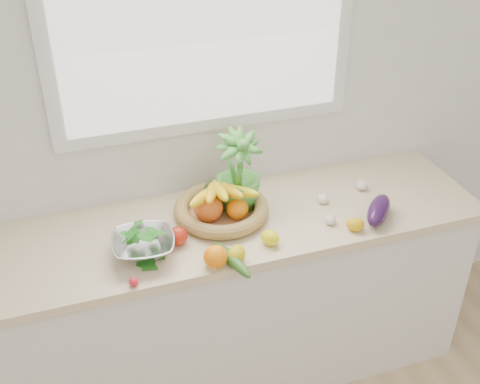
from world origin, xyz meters
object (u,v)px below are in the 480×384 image
object	(u,v)px
apple	(178,236)
fruit_basket	(220,205)
colander_with_spinach	(143,242)
potted_herb	(238,172)
cucumber	(232,260)
eggplant	(379,210)

from	to	relation	value
apple	fruit_basket	distance (m)	0.26
fruit_basket	colander_with_spinach	world-z (taller)	fruit_basket
apple	potted_herb	size ratio (longest dim) A/B	0.22
cucumber	colander_with_spinach	world-z (taller)	colander_with_spinach
apple	colander_with_spinach	distance (m)	0.15
apple	eggplant	xyz separation A→B (m)	(0.85, -0.10, 0.01)
apple	cucumber	world-z (taller)	apple
apple	colander_with_spinach	size ratio (longest dim) A/B	0.28
apple	fruit_basket	world-z (taller)	fruit_basket
apple	potted_herb	xyz separation A→B (m)	(0.31, 0.16, 0.15)
eggplant	fruit_basket	bearing A→B (deg)	159.25
eggplant	cucumber	world-z (taller)	eggplant
apple	eggplant	size ratio (longest dim) A/B	0.35
eggplant	fruit_basket	distance (m)	0.67
apple	cucumber	bearing A→B (deg)	-49.19
eggplant	colander_with_spinach	distance (m)	1.00
eggplant	potted_herb	size ratio (longest dim) A/B	0.63
eggplant	fruit_basket	size ratio (longest dim) A/B	0.53
eggplant	colander_with_spinach	size ratio (longest dim) A/B	0.81
cucumber	colander_with_spinach	distance (m)	0.35
fruit_basket	apple	bearing A→B (deg)	-148.40
cucumber	colander_with_spinach	size ratio (longest dim) A/B	0.91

